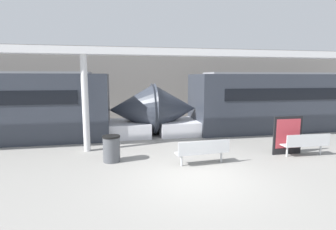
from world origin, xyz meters
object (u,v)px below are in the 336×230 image
object	(u,v)px
bench_near	(203,150)
train_left	(293,102)
trash_bin	(112,149)
support_column_near	(85,104)
bench_far	(306,143)
poster_board	(288,135)

from	to	relation	value
bench_near	train_left	bearing A→B (deg)	31.10
trash_bin	support_column_near	distance (m)	2.34
bench_far	trash_bin	world-z (taller)	trash_bin
trash_bin	poster_board	world-z (taller)	poster_board
poster_board	support_column_near	distance (m)	7.93
support_column_near	trash_bin	bearing A→B (deg)	-57.61
train_left	bench_near	size ratio (longest dim) A/B	8.67
bench_near	bench_far	xyz separation A→B (m)	(4.10, 0.19, -0.00)
train_left	support_column_near	distance (m)	11.45
train_left	bench_near	world-z (taller)	train_left
support_column_near	poster_board	bearing A→B (deg)	-14.38
bench_near	bench_far	bearing A→B (deg)	-2.15
bench_near	support_column_near	distance (m)	4.95
trash_bin	bench_near	bearing A→B (deg)	-17.59
train_left	trash_bin	bearing A→B (deg)	-157.54
bench_near	bench_far	size ratio (longest dim) A/B	1.05
poster_board	trash_bin	bearing A→B (deg)	176.65
train_left	poster_board	distance (m)	5.84
trash_bin	poster_board	distance (m)	6.63
train_left	bench_near	distance (m)	8.85
bench_far	trash_bin	xyz separation A→B (m)	(-7.13, 0.77, -0.04)
poster_board	support_column_near	xyz separation A→B (m)	(-7.60, 1.95, 1.16)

